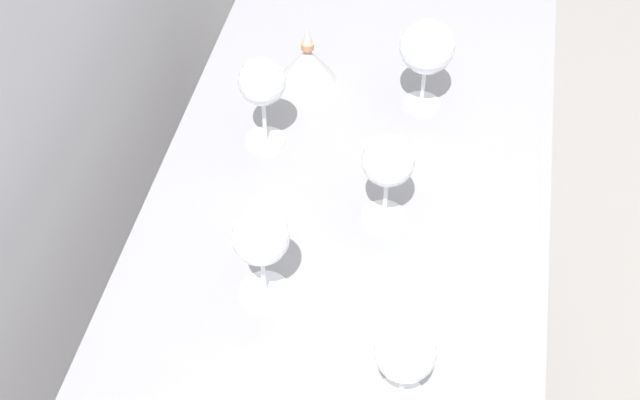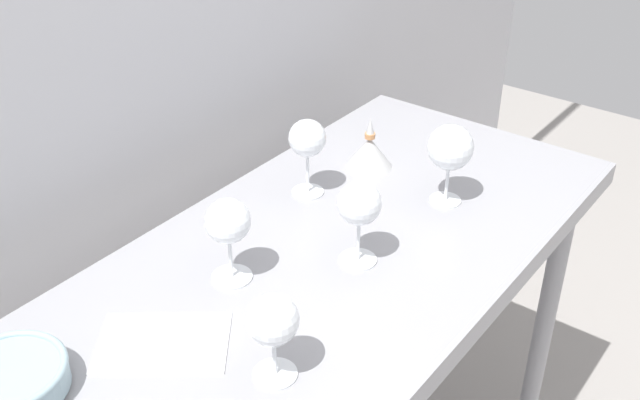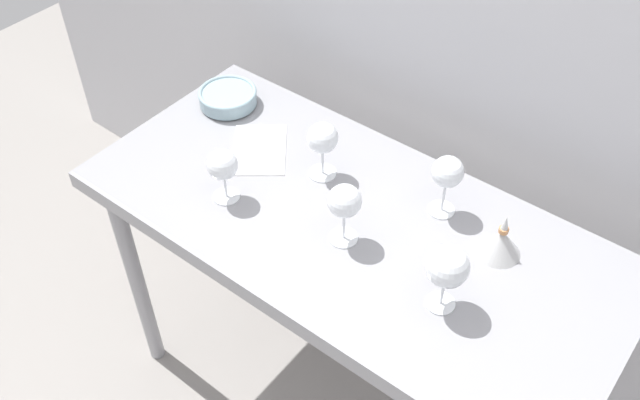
{
  "view_description": "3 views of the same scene",
  "coord_description": "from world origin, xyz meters",
  "px_view_note": "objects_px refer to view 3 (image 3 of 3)",
  "views": [
    {
      "loc": [
        -0.96,
        -0.16,
        1.98
      ],
      "look_at": [
        -0.02,
        0.03,
        0.97
      ],
      "focal_mm": 50.93,
      "sensor_mm": 36.0,
      "label": 1
    },
    {
      "loc": [
        -0.94,
        -0.71,
        1.75
      ],
      "look_at": [
        0.06,
        0.04,
        0.98
      ],
      "focal_mm": 42.54,
      "sensor_mm": 36.0,
      "label": 2
    },
    {
      "loc": [
        0.68,
        -1.01,
        2.17
      ],
      "look_at": [
        -0.07,
        -0.04,
        0.96
      ],
      "focal_mm": 39.26,
      "sensor_mm": 36.0,
      "label": 3
    }
  ],
  "objects_px": {
    "wine_glass_near_right": "(447,268)",
    "wine_glass_far_left": "(323,140)",
    "tasting_bowl": "(228,97)",
    "decanter_funnel": "(501,242)",
    "wine_glass_near_left": "(223,166)",
    "wine_glass_far_right": "(447,174)",
    "wine_glass_near_center": "(345,203)",
    "tasting_sheet_upper": "(260,150)"
  },
  "relations": [
    {
      "from": "tasting_sheet_upper",
      "to": "wine_glass_far_left",
      "type": "bearing_deg",
      "value": -29.29
    },
    {
      "from": "wine_glass_far_right",
      "to": "tasting_bowl",
      "type": "xyz_separation_m",
      "value": [
        -0.73,
        -0.01,
        -0.1
      ]
    },
    {
      "from": "wine_glass_far_left",
      "to": "tasting_bowl",
      "type": "relative_size",
      "value": 0.95
    },
    {
      "from": "tasting_bowl",
      "to": "tasting_sheet_upper",
      "type": "bearing_deg",
      "value": -25.38
    },
    {
      "from": "wine_glass_far_right",
      "to": "decanter_funnel",
      "type": "xyz_separation_m",
      "value": [
        0.18,
        -0.04,
        -0.09
      ]
    },
    {
      "from": "wine_glass_near_left",
      "to": "decanter_funnel",
      "type": "height_order",
      "value": "wine_glass_near_left"
    },
    {
      "from": "wine_glass_far_right",
      "to": "decanter_funnel",
      "type": "relative_size",
      "value": 1.43
    },
    {
      "from": "wine_glass_near_center",
      "to": "tasting_sheet_upper",
      "type": "relative_size",
      "value": 0.79
    },
    {
      "from": "wine_glass_near_right",
      "to": "decanter_funnel",
      "type": "height_order",
      "value": "wine_glass_near_right"
    },
    {
      "from": "wine_glass_near_right",
      "to": "decanter_funnel",
      "type": "xyz_separation_m",
      "value": [
        0.03,
        0.22,
        -0.09
      ]
    },
    {
      "from": "wine_glass_near_right",
      "to": "wine_glass_near_left",
      "type": "distance_m",
      "value": 0.62
    },
    {
      "from": "wine_glass_near_center",
      "to": "wine_glass_near_right",
      "type": "height_order",
      "value": "wine_glass_near_right"
    },
    {
      "from": "wine_glass_near_center",
      "to": "wine_glass_far_right",
      "type": "xyz_separation_m",
      "value": [
        0.14,
        0.23,
        0.0
      ]
    },
    {
      "from": "tasting_bowl",
      "to": "wine_glass_near_center",
      "type": "bearing_deg",
      "value": -20.69
    },
    {
      "from": "wine_glass_near_center",
      "to": "tasting_sheet_upper",
      "type": "xyz_separation_m",
      "value": [
        -0.38,
        0.12,
        -0.12
      ]
    },
    {
      "from": "wine_glass_near_center",
      "to": "tasting_bowl",
      "type": "height_order",
      "value": "wine_glass_near_center"
    },
    {
      "from": "wine_glass_near_left",
      "to": "tasting_sheet_upper",
      "type": "bearing_deg",
      "value": 106.21
    },
    {
      "from": "wine_glass_far_left",
      "to": "wine_glass_near_left",
      "type": "xyz_separation_m",
      "value": [
        -0.14,
        -0.22,
        -0.01
      ]
    },
    {
      "from": "tasting_sheet_upper",
      "to": "decanter_funnel",
      "type": "relative_size",
      "value": 1.77
    },
    {
      "from": "wine_glass_far_left",
      "to": "wine_glass_far_right",
      "type": "distance_m",
      "value": 0.33
    },
    {
      "from": "tasting_sheet_upper",
      "to": "decanter_funnel",
      "type": "distance_m",
      "value": 0.7
    },
    {
      "from": "wine_glass_near_right",
      "to": "tasting_sheet_upper",
      "type": "xyz_separation_m",
      "value": [
        -0.67,
        0.15,
        -0.12
      ]
    },
    {
      "from": "tasting_sheet_upper",
      "to": "wine_glass_far_right",
      "type": "bearing_deg",
      "value": -26.52
    },
    {
      "from": "wine_glass_near_center",
      "to": "tasting_sheet_upper",
      "type": "distance_m",
      "value": 0.42
    },
    {
      "from": "wine_glass_far_right",
      "to": "wine_glass_near_center",
      "type": "bearing_deg",
      "value": -121.43
    },
    {
      "from": "tasting_bowl",
      "to": "decanter_funnel",
      "type": "height_order",
      "value": "decanter_funnel"
    },
    {
      "from": "wine_glass_near_right",
      "to": "tasting_sheet_upper",
      "type": "bearing_deg",
      "value": 167.39
    },
    {
      "from": "wine_glass_far_left",
      "to": "tasting_bowl",
      "type": "height_order",
      "value": "wine_glass_far_left"
    },
    {
      "from": "wine_glass_near_center",
      "to": "decanter_funnel",
      "type": "xyz_separation_m",
      "value": [
        0.32,
        0.19,
        -0.08
      ]
    },
    {
      "from": "wine_glass_near_left",
      "to": "decanter_funnel",
      "type": "bearing_deg",
      "value": 21.91
    },
    {
      "from": "wine_glass_far_left",
      "to": "tasting_bowl",
      "type": "distance_m",
      "value": 0.42
    },
    {
      "from": "wine_glass_near_right",
      "to": "wine_glass_far_right",
      "type": "height_order",
      "value": "wine_glass_near_right"
    },
    {
      "from": "wine_glass_far_right",
      "to": "tasting_sheet_upper",
      "type": "height_order",
      "value": "wine_glass_far_right"
    },
    {
      "from": "wine_glass_near_center",
      "to": "wine_glass_near_left",
      "type": "bearing_deg",
      "value": -168.01
    },
    {
      "from": "decanter_funnel",
      "to": "wine_glass_near_center",
      "type": "bearing_deg",
      "value": -149.24
    },
    {
      "from": "wine_glass_near_right",
      "to": "wine_glass_near_left",
      "type": "height_order",
      "value": "wine_glass_near_right"
    },
    {
      "from": "wine_glass_near_right",
      "to": "wine_glass_far_left",
      "type": "relative_size",
      "value": 1.07
    },
    {
      "from": "wine_glass_near_left",
      "to": "tasting_bowl",
      "type": "xyz_separation_m",
      "value": [
        -0.27,
        0.29,
        -0.08
      ]
    },
    {
      "from": "tasting_bowl",
      "to": "wine_glass_far_left",
      "type": "bearing_deg",
      "value": -9.68
    },
    {
      "from": "wine_glass_near_center",
      "to": "wine_glass_near_left",
      "type": "distance_m",
      "value": 0.33
    },
    {
      "from": "wine_glass_far_left",
      "to": "tasting_sheet_upper",
      "type": "bearing_deg",
      "value": -171.33
    },
    {
      "from": "tasting_sheet_upper",
      "to": "tasting_bowl",
      "type": "relative_size",
      "value": 1.23
    }
  ]
}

